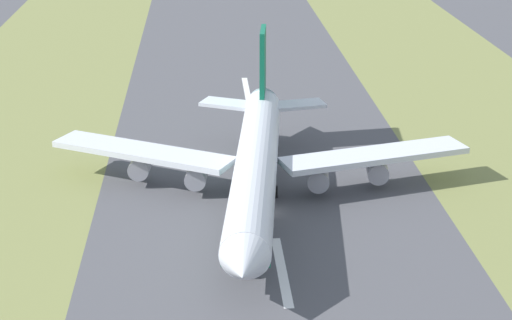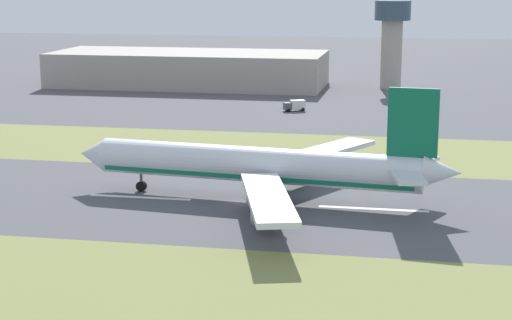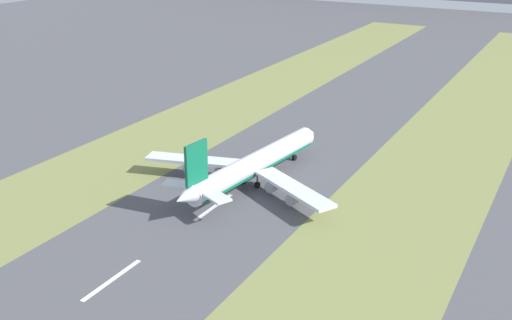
{
  "view_description": "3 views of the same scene",
  "coord_description": "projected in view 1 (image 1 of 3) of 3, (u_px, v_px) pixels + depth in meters",
  "views": [
    {
      "loc": [
        9.21,
        110.35,
        50.3
      ],
      "look_at": [
        1.89,
        -2.59,
        7.0
      ],
      "focal_mm": 60.0,
      "sensor_mm": 36.0,
      "label": 1
    },
    {
      "loc": [
        -136.54,
        -28.9,
        37.42
      ],
      "look_at": [
        1.89,
        -2.59,
        7.0
      ],
      "focal_mm": 60.0,
      "sensor_mm": 36.0,
      "label": 2
    },
    {
      "loc": [
        80.25,
        -143.06,
        71.65
      ],
      "look_at": [
        1.89,
        -2.59,
        7.0
      ],
      "focal_mm": 42.0,
      "sensor_mm": 36.0,
      "label": 3
    }
  ],
  "objects": [
    {
      "name": "centreline_dash_far",
      "position": [
        282.0,
        271.0,
        105.15
      ],
      "size": [
        1.2,
        18.0,
        0.01
      ],
      "primitive_type": "cube",
      "color": "silver",
      "rests_on": "ground"
    },
    {
      "name": "centreline_dash_mid",
      "position": [
        260.0,
        156.0,
        142.43
      ],
      "size": [
        1.2,
        18.0,
        0.01
      ],
      "primitive_type": "cube",
      "color": "silver",
      "rests_on": "ground"
    },
    {
      "name": "airplane_main_jet",
      "position": [
        257.0,
        162.0,
        123.31
      ],
      "size": [
        63.76,
        67.2,
        20.2
      ],
      "color": "silver",
      "rests_on": "ground"
    },
    {
      "name": "ground_plane",
      "position": [
        270.0,
        212.0,
        121.38
      ],
      "size": [
        800.0,
        800.0,
        0.0
      ],
      "primitive_type": "plane",
      "color": "#4C4C51"
    },
    {
      "name": "centreline_dash_near",
      "position": [
        247.0,
        89.0,
        179.71
      ],
      "size": [
        1.2,
        18.0,
        0.01
      ],
      "primitive_type": "cube",
      "color": "silver",
      "rests_on": "ground"
    }
  ]
}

